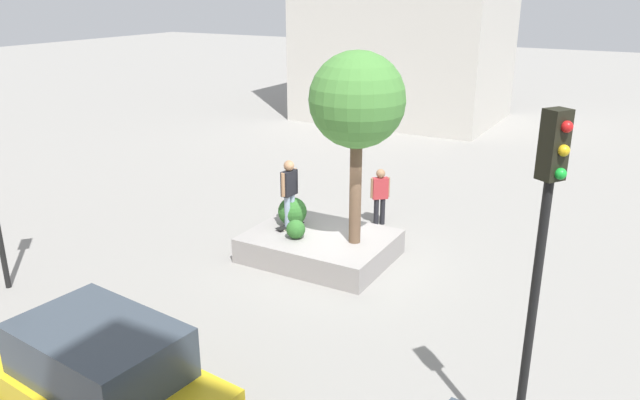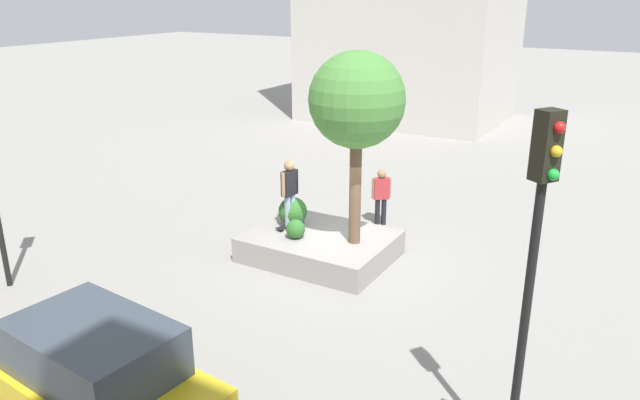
{
  "view_description": "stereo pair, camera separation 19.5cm",
  "coord_description": "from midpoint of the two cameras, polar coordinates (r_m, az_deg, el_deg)",
  "views": [
    {
      "loc": [
        -6.33,
        12.13,
        6.37
      ],
      "look_at": [
        0.51,
        0.02,
        1.51
      ],
      "focal_mm": 34.29,
      "sensor_mm": 36.0,
      "label": 1
    },
    {
      "loc": [
        -6.5,
        12.04,
        6.37
      ],
      "look_at": [
        0.51,
        0.02,
        1.51
      ],
      "focal_mm": 34.29,
      "sensor_mm": 36.0,
      "label": 2
    }
  ],
  "objects": [
    {
      "name": "boxwood_shrub",
      "position": [
        14.77,
        -2.66,
        -2.74
      ],
      "size": [
        0.46,
        0.46,
        0.46
      ],
      "primitive_type": "sphere",
      "color": "#2D6628",
      "rests_on": "planter_ledge"
    },
    {
      "name": "plaza_tree",
      "position": [
        13.69,
        3.08,
        9.15
      ],
      "size": [
        2.17,
        2.17,
        4.49
      ],
      "color": "brown",
      "rests_on": "planter_ledge"
    },
    {
      "name": "taxi_cab",
      "position": [
        9.74,
        -20.62,
        -15.63
      ],
      "size": [
        4.37,
        2.3,
        1.96
      ],
      "color": "gold",
      "rests_on": "ground"
    },
    {
      "name": "passerby_with_bag",
      "position": [
        17.12,
        5.3,
        0.68
      ],
      "size": [
        0.45,
        0.42,
        1.63
      ],
      "color": "black",
      "rests_on": "ground"
    },
    {
      "name": "ground_plane",
      "position": [
        15.09,
        1.37,
        -5.73
      ],
      "size": [
        120.0,
        120.0,
        0.0
      ],
      "primitive_type": "plane",
      "color": "gray"
    },
    {
      "name": "hedge_clump",
      "position": [
        15.53,
        -2.95,
        -1.08
      ],
      "size": [
        0.73,
        0.73,
        0.73
      ],
      "primitive_type": "sphere",
      "color": "#2D6628",
      "rests_on": "planter_ledge"
    },
    {
      "name": "planter_ledge",
      "position": [
        15.17,
        -0.37,
        -4.31
      ],
      "size": [
        3.44,
        2.64,
        0.61
      ],
      "primitive_type": "cube",
      "color": "gray",
      "rests_on": "ground"
    },
    {
      "name": "traffic_light_median",
      "position": [
        8.02,
        19.37,
        -3.58
      ],
      "size": [
        0.37,
        0.37,
        5.05
      ],
      "color": "black",
      "rests_on": "ground"
    },
    {
      "name": "skateboard",
      "position": [
        15.46,
        -3.18,
        -2.41
      ],
      "size": [
        0.44,
        0.83,
        0.07
      ],
      "color": "black",
      "rests_on": "planter_ledge"
    },
    {
      "name": "skateboarder",
      "position": [
        15.12,
        -3.25,
        1.09
      ],
      "size": [
        0.26,
        0.57,
        1.69
      ],
      "color": "#8C9EB7",
      "rests_on": "skateboard"
    }
  ]
}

